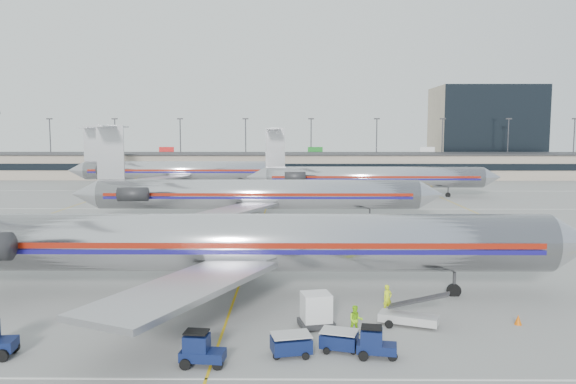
{
  "coord_description": "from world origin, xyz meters",
  "views": [
    {
      "loc": [
        3.99,
        -42.75,
        11.31
      ],
      "look_at": [
        3.44,
        21.52,
        4.5
      ],
      "focal_mm": 35.0,
      "sensor_mm": 36.0,
      "label": 1
    }
  ],
  "objects_px": {
    "belt_loader": "(410,316)",
    "uld_container": "(316,310)",
    "jet_foreground": "(222,242)",
    "jet_second_row": "(251,194)",
    "tug_center": "(200,350)"
  },
  "relations": [
    {
      "from": "belt_loader",
      "to": "uld_container",
      "type": "bearing_deg",
      "value": -154.37
    },
    {
      "from": "jet_foreground",
      "to": "belt_loader",
      "type": "bearing_deg",
      "value": -27.04
    },
    {
      "from": "uld_container",
      "to": "belt_loader",
      "type": "bearing_deg",
      "value": -7.79
    },
    {
      "from": "jet_second_row",
      "to": "belt_loader",
      "type": "relative_size",
      "value": 11.36
    },
    {
      "from": "jet_second_row",
      "to": "uld_container",
      "type": "distance_m",
      "value": 39.6
    },
    {
      "from": "uld_container",
      "to": "belt_loader",
      "type": "distance_m",
      "value": 5.58
    },
    {
      "from": "jet_foreground",
      "to": "uld_container",
      "type": "distance_m",
      "value": 9.4
    },
    {
      "from": "tug_center",
      "to": "uld_container",
      "type": "bearing_deg",
      "value": 49.38
    },
    {
      "from": "tug_center",
      "to": "belt_loader",
      "type": "height_order",
      "value": "belt_loader"
    },
    {
      "from": "jet_foreground",
      "to": "belt_loader",
      "type": "xyz_separation_m",
      "value": [
        11.8,
        -6.02,
        -3.25
      ]
    },
    {
      "from": "jet_foreground",
      "to": "uld_container",
      "type": "height_order",
      "value": "jet_foreground"
    },
    {
      "from": "jet_foreground",
      "to": "jet_second_row",
      "type": "xyz_separation_m",
      "value": [
        -0.46,
        32.5,
        -0.23
      ]
    },
    {
      "from": "jet_second_row",
      "to": "uld_container",
      "type": "relative_size",
      "value": 21.14
    },
    {
      "from": "jet_foreground",
      "to": "uld_container",
      "type": "bearing_deg",
      "value": -45.87
    },
    {
      "from": "tug_center",
      "to": "uld_container",
      "type": "xyz_separation_m",
      "value": [
        5.87,
        5.45,
        0.24
      ]
    }
  ]
}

